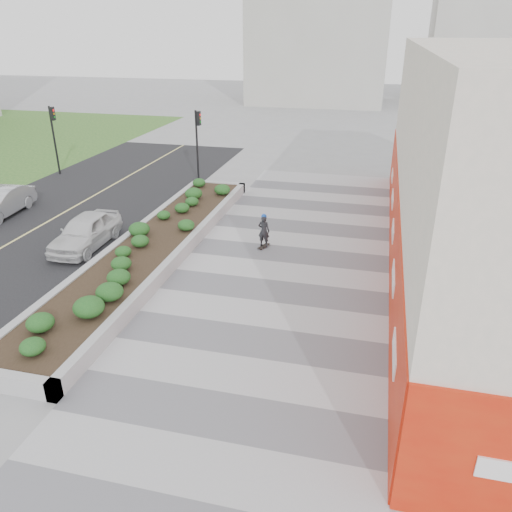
# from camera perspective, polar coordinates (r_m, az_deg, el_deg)

# --- Properties ---
(ground) EXTENTS (160.00, 160.00, 0.00)m
(ground) POSITION_cam_1_polar(r_m,az_deg,el_deg) (13.63, -2.44, -13.83)
(ground) COLOR gray
(ground) RESTS_ON ground
(walkway) EXTENTS (8.00, 36.00, 0.01)m
(walkway) POSITION_cam_1_polar(r_m,az_deg,el_deg) (16.00, 0.55, -7.33)
(walkway) COLOR #A8A8AD
(walkway) RESTS_ON ground
(building) EXTENTS (6.04, 24.08, 8.00)m
(building) POSITION_cam_1_polar(r_m,az_deg,el_deg) (20.10, 24.93, 9.43)
(building) COLOR beige
(building) RESTS_ON ground
(planter) EXTENTS (3.00, 18.00, 0.90)m
(planter) POSITION_cam_1_polar(r_m,az_deg,el_deg) (20.87, -11.71, 1.37)
(planter) COLOR #9E9EA0
(planter) RESTS_ON ground
(street) EXTENTS (10.00, 40.00, 0.00)m
(street) POSITION_cam_1_polar(r_m,az_deg,el_deg) (24.42, -25.60, 1.79)
(street) COLOR black
(street) RESTS_ON ground
(traffic_signal_near) EXTENTS (0.33, 0.28, 4.20)m
(traffic_signal_near) POSITION_cam_1_polar(r_m,az_deg,el_deg) (30.13, -6.67, 13.51)
(traffic_signal_near) COLOR black
(traffic_signal_near) RESTS_ON ground
(traffic_signal_far) EXTENTS (0.33, 0.28, 4.20)m
(traffic_signal_far) POSITION_cam_1_polar(r_m,az_deg,el_deg) (33.99, -22.11, 13.18)
(traffic_signal_far) COLOR black
(traffic_signal_far) RESTS_ON ground
(distant_bldg_north_l) EXTENTS (16.00, 12.00, 20.00)m
(distant_bldg_north_l) POSITION_cam_1_polar(r_m,az_deg,el_deg) (65.75, 7.49, 25.74)
(distant_bldg_north_l) COLOR #ADAAA3
(distant_bldg_north_l) RESTS_ON ground
(manhole_cover) EXTENTS (0.44, 0.44, 0.01)m
(manhole_cover) POSITION_cam_1_polar(r_m,az_deg,el_deg) (15.92, 2.32, -7.56)
(manhole_cover) COLOR #595654
(manhole_cover) RESTS_ON ground
(skateboarder) EXTENTS (0.53, 0.75, 1.51)m
(skateboarder) POSITION_cam_1_polar(r_m,az_deg,el_deg) (20.85, 0.90, 2.91)
(skateboarder) COLOR beige
(skateboarder) RESTS_ON ground
(car_white) EXTENTS (1.74, 4.13, 1.39)m
(car_white) POSITION_cam_1_polar(r_m,az_deg,el_deg) (22.15, -18.91, 2.67)
(car_white) COLOR silver
(car_white) RESTS_ON ground
(car_silver) EXTENTS (1.77, 4.25, 1.37)m
(car_silver) POSITION_cam_1_polar(r_m,az_deg,el_deg) (27.61, -27.24, 5.45)
(car_silver) COLOR #B3B5BB
(car_silver) RESTS_ON ground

